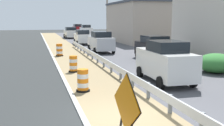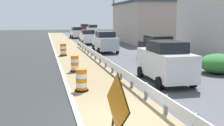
# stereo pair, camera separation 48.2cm
# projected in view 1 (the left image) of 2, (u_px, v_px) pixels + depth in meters

# --- Properties ---
(ground_plane) EXTENTS (160.00, 160.00, 0.00)m
(ground_plane) POSITION_uv_depth(u_px,v_px,m) (122.00, 118.00, 9.59)
(ground_plane) COLOR #2B2D2D
(median_dirt_strip) EXTENTS (3.23, 120.00, 0.01)m
(median_dirt_strip) POSITION_uv_depth(u_px,v_px,m) (133.00, 117.00, 9.70)
(median_dirt_strip) COLOR #8E7A56
(median_dirt_strip) RESTS_ON ground
(curb_near_edge) EXTENTS (0.20, 120.00, 0.11)m
(curb_near_edge) POSITION_uv_depth(u_px,v_px,m) (85.00, 122.00, 9.24)
(curb_near_edge) COLOR #ADADA8
(curb_near_edge) RESTS_ON ground
(guardrail_median) EXTENTS (0.18, 48.17, 0.71)m
(guardrail_median) POSITION_uv_depth(u_px,v_px,m) (157.00, 92.00, 10.95)
(guardrail_median) COLOR silver
(guardrail_median) RESTS_ON ground
(warning_sign_diamond) EXTENTS (0.22, 1.72, 2.01)m
(warning_sign_diamond) POSITION_uv_depth(u_px,v_px,m) (126.00, 106.00, 7.52)
(warning_sign_diamond) COLOR black
(warning_sign_diamond) RESTS_ON ground
(traffic_barrel_nearest) EXTENTS (0.66, 0.66, 1.07)m
(traffic_barrel_nearest) POSITION_uv_depth(u_px,v_px,m) (83.00, 81.00, 13.03)
(traffic_barrel_nearest) COLOR orange
(traffic_barrel_nearest) RESTS_ON ground
(traffic_barrel_close) EXTENTS (0.64, 0.64, 1.06)m
(traffic_barrel_close) POSITION_uv_depth(u_px,v_px,m) (73.00, 65.00, 17.82)
(traffic_barrel_close) COLOR orange
(traffic_barrel_close) RESTS_ON ground
(traffic_barrel_mid) EXTENTS (0.70, 0.70, 1.13)m
(traffic_barrel_mid) POSITION_uv_depth(u_px,v_px,m) (59.00, 51.00, 25.40)
(traffic_barrel_mid) COLOR orange
(traffic_barrel_mid) RESTS_ON ground
(car_lead_near_lane) EXTENTS (2.16, 4.43, 1.97)m
(car_lead_near_lane) POSITION_uv_depth(u_px,v_px,m) (71.00, 33.00, 48.79)
(car_lead_near_lane) COLOR silver
(car_lead_near_lane) RESTS_ON ground
(car_trailing_near_lane) EXTENTS (2.04, 4.72, 2.22)m
(car_trailing_near_lane) POSITION_uv_depth(u_px,v_px,m) (86.00, 30.00, 55.11)
(car_trailing_near_lane) COLOR silver
(car_trailing_near_lane) RESTS_ON ground
(car_lead_far_lane) EXTENTS (2.08, 4.56, 2.13)m
(car_lead_far_lane) POSITION_uv_depth(u_px,v_px,m) (101.00, 42.00, 28.35)
(car_lead_far_lane) COLOR silver
(car_lead_far_lane) RESTS_ON ground
(car_mid_far_lane) EXTENTS (2.26, 4.48, 2.02)m
(car_mid_far_lane) POSITION_uv_depth(u_px,v_px,m) (155.00, 48.00, 22.87)
(car_mid_far_lane) COLOR black
(car_mid_far_lane) RESTS_ON ground
(car_trailing_far_lane) EXTENTS (1.98, 4.28, 1.95)m
(car_trailing_far_lane) POSITION_uv_depth(u_px,v_px,m) (82.00, 37.00, 36.98)
(car_trailing_far_lane) COLOR silver
(car_trailing_far_lane) RESTS_ON ground
(car_distant_a) EXTENTS (2.16, 4.24, 2.20)m
(car_distant_a) POSITION_uv_depth(u_px,v_px,m) (78.00, 29.00, 63.53)
(car_distant_a) COLOR maroon
(car_distant_a) RESTS_ON ground
(car_distant_b) EXTENTS (2.08, 4.48, 2.25)m
(car_distant_b) POSITION_uv_depth(u_px,v_px,m) (165.00, 62.00, 14.92)
(car_distant_b) COLOR silver
(car_distant_b) RESTS_ON ground
(roadside_shop_far) EXTENTS (9.06, 13.12, 5.85)m
(roadside_shop_far) POSITION_uv_depth(u_px,v_px,m) (146.00, 22.00, 40.98)
(roadside_shop_far) COLOR #AD9E8E
(roadside_shop_far) RESTS_ON ground
(utility_pole_near) EXTENTS (0.24, 1.80, 7.86)m
(utility_pole_near) POSITION_uv_depth(u_px,v_px,m) (221.00, 10.00, 21.75)
(utility_pole_near) COLOR brown
(utility_pole_near) RESTS_ON ground
(utility_pole_mid) EXTENTS (0.24, 1.80, 8.91)m
(utility_pole_mid) POSITION_uv_depth(u_px,v_px,m) (144.00, 10.00, 37.46)
(utility_pole_mid) COLOR brown
(utility_pole_mid) RESTS_ON ground
(utility_pole_far) EXTENTS (0.24, 1.80, 8.31)m
(utility_pole_far) POSITION_uv_depth(u_px,v_px,m) (107.00, 14.00, 53.41)
(utility_pole_far) COLOR brown
(utility_pole_far) RESTS_ON ground
(bush_roadside) EXTENTS (2.32, 2.32, 1.24)m
(bush_roadside) POSITION_uv_depth(u_px,v_px,m) (216.00, 63.00, 17.55)
(bush_roadside) COLOR #337533
(bush_roadside) RESTS_ON ground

